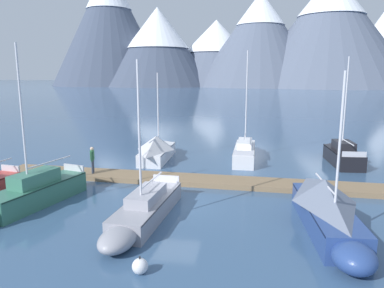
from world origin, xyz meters
TOP-DOWN VIEW (x-y plane):
  - ground_plane at (0.00, 0.00)m, footprint 700.00×700.00m
  - mountain_west_summit at (-75.15, 187.05)m, footprint 65.45×65.45m
  - mountain_central_massif at (-45.78, 180.37)m, footprint 62.52×62.52m
  - mountain_shoulder_ridge at (-15.57, 196.62)m, footprint 69.30×69.30m
  - mountain_east_summit at (8.45, 183.67)m, footprint 69.05×69.05m
  - mountain_rear_spur at (43.30, 182.68)m, footprint 84.77×84.77m
  - dock at (0.00, 4.00)m, footprint 24.07×3.20m
  - sailboat_second_berth at (-6.96, -1.43)m, footprint 3.01×6.89m
  - sailboat_mid_dock_port at (-3.24, 9.60)m, footprint 2.07×6.67m
  - sailboat_mid_dock_starboard at (-0.91, -2.35)m, footprint 2.06×7.35m
  - sailboat_far_berth at (3.42, 11.08)m, footprint 1.65×7.71m
  - sailboat_outer_slip at (7.01, -2.01)m, footprint 2.24×7.65m
  - sailboat_end_of_dock at (10.52, 10.74)m, footprint 1.99×6.13m
  - person_on_dock at (-6.12, 4.11)m, footprint 0.31×0.57m
  - mooring_buoy_channel_marker at (0.19, -6.50)m, footprint 0.54×0.54m

SIDE VIEW (x-z plane):
  - ground_plane at x=0.00m, z-range 0.00..0.00m
  - dock at x=0.00m, z-range 0.00..0.30m
  - mooring_buoy_channel_marker at x=0.19m, z-range -0.04..0.58m
  - sailboat_mid_dock_starboard at x=-0.91m, z-range -3.01..4.10m
  - sailboat_far_berth at x=3.42m, z-range -3.51..4.77m
  - sailboat_end_of_dock at x=10.52m, z-range -3.20..4.55m
  - sailboat_second_berth at x=-6.96m, z-range -3.28..4.66m
  - sailboat_mid_dock_port at x=-3.24m, z-range -2.42..4.21m
  - sailboat_outer_slip at x=7.01m, z-range -2.36..4.29m
  - person_on_dock at x=-6.12m, z-range 0.42..2.11m
  - mountain_shoulder_ridge at x=-15.57m, z-range 1.09..37.63m
  - mountain_central_massif at x=-45.78m, z-range 1.31..42.79m
  - mountain_east_summit at x=8.45m, z-range 0.68..48.84m
  - mountain_rear_spur at x=43.30m, z-range 0.93..56.77m
  - mountain_west_summit at x=-75.15m, z-range 1.07..67.33m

